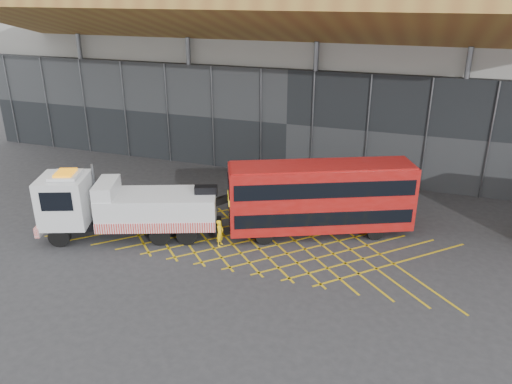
% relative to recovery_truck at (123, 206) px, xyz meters
% --- Properties ---
extents(ground_plane, '(120.00, 120.00, 0.00)m').
position_rel_recovery_truck_xyz_m(ground_plane, '(3.88, 1.87, -1.89)').
color(ground_plane, '#2A2A2D').
extents(road_markings, '(23.16, 7.16, 0.01)m').
position_rel_recovery_truck_xyz_m(road_markings, '(7.08, 1.87, -1.88)').
color(road_markings, gold).
rests_on(road_markings, ground_plane).
extents(construction_building, '(55.00, 23.97, 18.00)m').
position_rel_recovery_truck_xyz_m(construction_building, '(5.80, 20.26, 7.09)').
color(construction_building, gray).
rests_on(construction_building, ground_plane).
extents(recovery_truck, '(11.49, 6.15, 4.09)m').
position_rel_recovery_truck_xyz_m(recovery_truck, '(0.00, 0.00, 0.00)').
color(recovery_truck, black).
rests_on(recovery_truck, ground_plane).
extents(bus_towed, '(10.59, 6.58, 4.30)m').
position_rel_recovery_truck_xyz_m(bus_towed, '(10.56, 4.07, 0.50)').
color(bus_towed, '#9E0F0C').
rests_on(bus_towed, ground_plane).
extents(worker, '(0.39, 0.58, 1.55)m').
position_rel_recovery_truck_xyz_m(worker, '(5.66, 0.75, -1.12)').
color(worker, yellow).
rests_on(worker, ground_plane).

